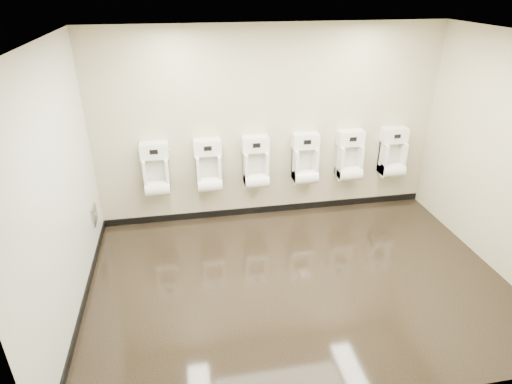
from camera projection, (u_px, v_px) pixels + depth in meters
ground at (298, 280)px, 5.22m from camera, size 5.00×3.50×0.00m
ceiling at (311, 39)px, 3.96m from camera, size 5.00×3.50×0.00m
back_wall at (270, 126)px, 6.13m from camera, size 5.00×0.02×2.80m
front_wall at (372, 276)px, 3.05m from camera, size 5.00×0.02×2.80m
left_wall at (58, 195)px, 4.19m from camera, size 0.02×3.50×2.80m
right_wall at (510, 160)px, 4.99m from camera, size 0.02×3.50×2.80m
tile_overlay_left at (58, 195)px, 4.19m from camera, size 0.01×3.50×2.80m
skirting_back at (269, 209)px, 6.72m from camera, size 5.00×0.02×0.10m
skirting_left at (84, 302)px, 4.79m from camera, size 0.02×3.50×0.10m
access_panel at (94, 215)px, 5.65m from camera, size 0.04×0.25×0.25m
urinal_0 at (156, 173)px, 5.99m from camera, size 0.40×0.30×0.74m
urinal_1 at (209, 169)px, 6.11m from camera, size 0.40×0.30×0.74m
urinal_2 at (256, 166)px, 6.22m from camera, size 0.40×0.30×0.74m
urinal_3 at (305, 162)px, 6.34m from camera, size 0.40×0.30×0.74m
urinal_4 at (350, 159)px, 6.45m from camera, size 0.40×0.30×0.74m
urinal_5 at (393, 156)px, 6.56m from camera, size 0.40×0.30×0.74m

